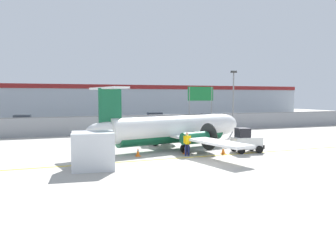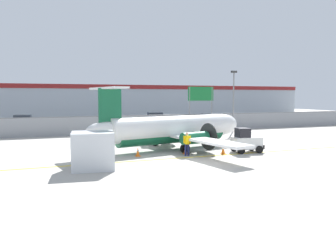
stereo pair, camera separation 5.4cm
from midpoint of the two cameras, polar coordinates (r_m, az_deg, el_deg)
The scene contains 19 objects.
ground_plane at distance 23.29m, azimuth 4.76°, elevation -5.39°, with size 140.00×140.00×0.01m.
perimeter_fence at distance 38.13m, azimuth -5.40°, elevation 0.43°, with size 98.00×0.10×2.10m.
parking_lot_strip at distance 49.39m, azimuth -8.80°, elevation 0.25°, with size 98.00×17.00×0.12m.
background_building at distance 67.44m, azimuth -11.95°, elevation 4.24°, with size 91.00×8.10×6.50m.
commuter_airplane at distance 26.53m, azimuth 1.25°, elevation -0.58°, with size 13.92×15.97×4.92m.
baggage_tug at distance 25.68m, azimuth 13.49°, elevation -2.60°, with size 2.43×1.57×1.88m.
ground_crew_worker at distance 23.55m, azimuth 3.40°, elevation -2.92°, with size 0.54×0.43×1.70m.
cargo_container at distance 19.72m, azimuth -12.88°, elevation -4.21°, with size 2.61×2.26×2.20m.
traffic_cone_near_left at distance 28.04m, azimuth 10.29°, elevation -3.01°, with size 0.36×0.36×0.64m.
traffic_cone_near_right at distance 24.65m, azimuth 9.64°, elevation -4.13°, with size 0.36×0.36×0.64m.
traffic_cone_far_left at distance 24.42m, azimuth 3.12°, elevation -4.15°, with size 0.36×0.36×0.64m.
traffic_cone_far_right at distance 23.52m, azimuth -5.22°, elevation -4.52°, with size 0.36×0.36×0.64m.
parked_car_0 at distance 49.88m, azimuth -23.81°, elevation 0.88°, with size 4.31×2.24×1.58m.
parked_car_1 at distance 42.35m, azimuth -15.89°, elevation 0.43°, with size 4.38×2.40×1.58m.
parked_car_2 at distance 44.10m, azimuth -7.54°, elevation 0.77°, with size 4.24×2.07×1.58m.
parked_car_3 at distance 52.47m, azimuth -2.36°, elevation 1.51°, with size 4.21×2.02×1.58m.
parked_car_4 at distance 49.43m, azimuth 7.24°, elevation 1.25°, with size 4.25×2.11×1.58m.
apron_light_pole at distance 39.79m, azimuth 11.38°, elevation 5.14°, with size 0.70×0.30×7.27m.
highway_sign at distance 42.80m, azimuth 5.77°, elevation 5.00°, with size 3.60×0.14×5.50m.
Camera 2 is at (-9.64, -18.76, 4.29)m, focal length 35.00 mm.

